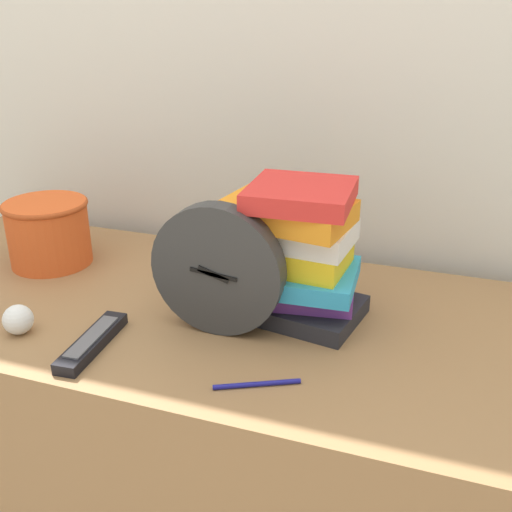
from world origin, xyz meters
name	(u,v)px	position (x,y,z in m)	size (l,w,h in m)	color
wall_back	(249,61)	(0.00, 0.70, 1.20)	(6.00, 0.04, 2.40)	silver
desk	(193,458)	(0.00, 0.31, 0.39)	(1.39, 0.63, 0.78)	olive
desk_clock	(217,270)	(0.10, 0.24, 0.90)	(0.24, 0.04, 0.24)	#333333
book_stack	(294,254)	(0.21, 0.34, 0.90)	(0.27, 0.20, 0.26)	#232328
basket	(48,230)	(-0.37, 0.39, 0.86)	(0.18, 0.18, 0.14)	#E05623
tv_remote	(92,342)	(-0.08, 0.11, 0.79)	(0.05, 0.19, 0.02)	black
crumpled_paper_ball	(18,320)	(-0.23, 0.11, 0.81)	(0.05, 0.05, 0.05)	white
pen	(257,384)	(0.22, 0.10, 0.78)	(0.13, 0.07, 0.01)	navy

